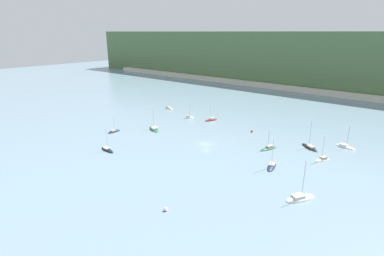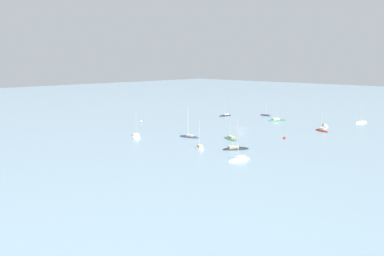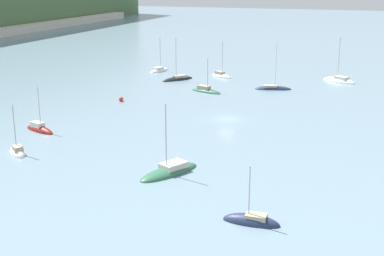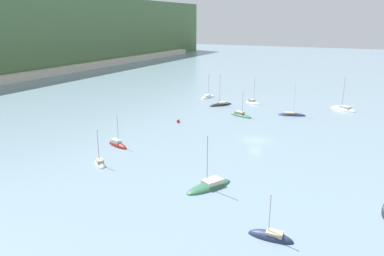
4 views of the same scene
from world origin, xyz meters
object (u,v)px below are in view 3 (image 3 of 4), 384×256
(sailboat_0, at_px, (170,172))
(sailboat_2, at_px, (221,76))
(sailboat_5, at_px, (252,222))
(sailboat_8, at_px, (339,81))
(sailboat_9, at_px, (159,71))
(mooring_buoy_1, at_px, (121,99))
(sailboat_1, at_px, (40,130))
(sailboat_11, at_px, (178,79))
(sailboat_7, at_px, (206,91))
(sailboat_10, at_px, (17,153))
(sailboat_4, at_px, (273,89))

(sailboat_0, height_order, sailboat_2, sailboat_0)
(sailboat_5, xyz_separation_m, sailboat_8, (74.68, -2.30, 0.03))
(sailboat_9, height_order, mooring_buoy_1, sailboat_9)
(sailboat_1, bearing_deg, sailboat_0, -0.68)
(sailboat_2, distance_m, sailboat_11, 10.51)
(sailboat_7, xyz_separation_m, mooring_buoy_1, (-13.14, 12.32, 0.30))
(sailboat_1, xyz_separation_m, sailboat_11, (45.05, -5.25, -0.03))
(sailboat_2, height_order, sailboat_10, sailboat_2)
(sailboat_1, height_order, mooring_buoy_1, sailboat_1)
(sailboat_9, bearing_deg, sailboat_1, -163.33)
(sailboat_8, relative_size, sailboat_9, 1.23)
(sailboat_5, height_order, sailboat_7, sailboat_7)
(sailboat_2, distance_m, sailboat_10, 62.55)
(sailboat_1, height_order, sailboat_4, sailboat_4)
(sailboat_10, bearing_deg, sailboat_11, -53.19)
(sailboat_8, height_order, mooring_buoy_1, sailboat_8)
(sailboat_1, distance_m, sailboat_11, 45.36)
(sailboat_0, xyz_separation_m, sailboat_4, (51.91, -2.30, -0.02))
(sailboat_4, xyz_separation_m, sailboat_10, (-51.83, 23.83, 0.02))
(sailboat_1, bearing_deg, sailboat_4, 78.15)
(sailboat_4, distance_m, sailboat_8, 17.79)
(sailboat_9, bearing_deg, sailboat_7, -123.35)
(sailboat_4, distance_m, sailboat_11, 22.33)
(sailboat_2, bearing_deg, sailboat_11, -113.09)
(sailboat_10, bearing_deg, mooring_buoy_1, -50.09)
(sailboat_2, bearing_deg, sailboat_10, -71.48)
(sailboat_8, bearing_deg, sailboat_7, 69.22)
(sailboat_2, height_order, sailboat_11, sailboat_11)
(sailboat_7, relative_size, sailboat_8, 0.70)
(sailboat_11, height_order, mooring_buoy_1, sailboat_11)
(sailboat_0, distance_m, sailboat_10, 21.53)
(sailboat_4, relative_size, sailboat_8, 0.95)
(sailboat_0, xyz_separation_m, sailboat_8, (64.86, -14.49, -0.01))
(sailboat_9, bearing_deg, sailboat_8, -75.76)
(sailboat_0, distance_m, sailboat_11, 58.63)
(sailboat_9, bearing_deg, sailboat_5, -138.01)
(sailboat_7, relative_size, mooring_buoy_1, 8.68)
(sailboat_11, xyz_separation_m, mooring_buoy_1, (-23.33, 2.46, 0.34))
(sailboat_8, distance_m, sailboat_10, 74.12)
(sailboat_10, bearing_deg, sailboat_0, -141.58)
(sailboat_8, relative_size, sailboat_11, 1.06)
(sailboat_4, height_order, mooring_buoy_1, sailboat_4)
(sailboat_8, distance_m, sailboat_9, 42.53)
(sailboat_8, distance_m, mooring_buoy_1, 49.39)
(sailboat_11, bearing_deg, sailboat_7, 79.01)
(sailboat_4, xyz_separation_m, sailboat_9, (12.40, 30.33, 0.01))
(sailboat_5, bearing_deg, sailboat_0, -39.22)
(sailboat_0, relative_size, sailboat_8, 0.87)
(sailboat_2, xyz_separation_m, sailboat_4, (-9.94, -13.96, -0.04))
(sailboat_8, height_order, sailboat_9, sailboat_8)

